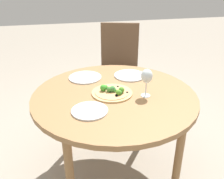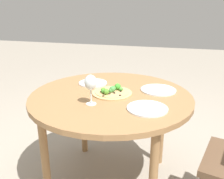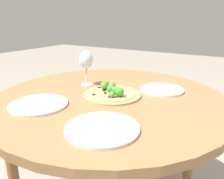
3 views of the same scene
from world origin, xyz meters
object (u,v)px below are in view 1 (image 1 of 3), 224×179
(chair, at_px, (119,69))
(pizza, at_px, (112,92))
(plate_side, at_px, (85,77))
(wine_glass, at_px, (147,77))
(plate_near, at_px, (90,111))
(plate_far, at_px, (130,75))

(chair, relative_size, pizza, 3.58)
(plate_side, bearing_deg, wine_glass, -136.92)
(pizza, height_order, plate_side, pizza)
(chair, bearing_deg, pizza, -90.93)
(pizza, bearing_deg, plate_side, 25.69)
(plate_near, height_order, plate_far, same)
(chair, xyz_separation_m, pizza, (-0.87, 0.26, 0.20))
(plate_near, xyz_separation_m, plate_side, (0.49, -0.03, 0.00))
(wine_glass, height_order, plate_far, wine_glass)
(pizza, xyz_separation_m, plate_near, (-0.19, 0.17, -0.01))
(chair, distance_m, pizza, 0.93)
(wine_glass, bearing_deg, chair, -3.37)
(wine_glass, bearing_deg, plate_side, 43.08)
(plate_side, bearing_deg, plate_far, -95.89)
(chair, height_order, pizza, chair)
(plate_near, bearing_deg, chair, -22.27)
(wine_glass, height_order, plate_side, wine_glass)
(wine_glass, height_order, plate_near, wine_glass)
(chair, bearing_deg, plate_near, -96.50)
(plate_far, bearing_deg, pizza, 143.40)
(chair, height_order, plate_side, chair)
(plate_side, bearing_deg, pizza, -154.31)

